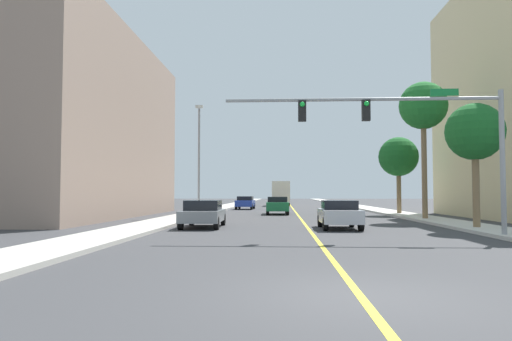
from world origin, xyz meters
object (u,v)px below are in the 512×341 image
(car_gray, at_px, (203,213))
(car_blue, at_px, (245,202))
(delivery_truck, at_px, (281,193))
(palm_far, at_px, (398,157))
(car_silver, at_px, (339,214))
(palm_near, at_px, (475,133))
(palm_mid, at_px, (423,107))
(car_green, at_px, (277,205))
(street_lamp, at_px, (199,154))
(traffic_signal_mast, at_px, (409,125))

(car_gray, bearing_deg, car_blue, -91.54)
(car_blue, distance_m, delivery_truck, 15.33)
(palm_far, distance_m, car_gray, 20.09)
(car_silver, bearing_deg, palm_near, -4.50)
(car_silver, distance_m, car_gray, 6.86)
(delivery_truck, bearing_deg, palm_mid, -75.29)
(palm_far, relative_size, car_green, 1.43)
(car_green, bearing_deg, car_blue, 105.82)
(street_lamp, relative_size, palm_near, 1.38)
(palm_mid, relative_size, car_silver, 2.30)
(traffic_signal_mast, height_order, delivery_truck, traffic_signal_mast)
(palm_mid, xyz_separation_m, car_gray, (-13.19, -6.68, -6.57))
(car_green, relative_size, delivery_truck, 0.50)
(car_blue, bearing_deg, car_gray, 91.78)
(car_gray, height_order, car_green, car_green)
(traffic_signal_mast, bearing_deg, car_silver, 116.50)
(street_lamp, bearing_deg, palm_mid, -14.21)
(palm_near, xyz_separation_m, car_gray, (-13.26, 1.02, -3.90))
(car_gray, relative_size, car_green, 1.00)
(palm_mid, xyz_separation_m, delivery_truck, (-9.21, 34.84, -5.55))
(traffic_signal_mast, bearing_deg, car_gray, 150.86)
(palm_near, bearing_deg, car_silver, 175.97)
(traffic_signal_mast, relative_size, palm_mid, 1.25)
(car_green, bearing_deg, delivery_truck, 88.29)
(car_silver, height_order, delivery_truck, delivery_truck)
(car_blue, bearing_deg, traffic_signal_mast, 107.78)
(car_silver, relative_size, delivery_truck, 0.44)
(palm_near, height_order, palm_far, palm_far)
(car_silver, distance_m, car_blue, 28.10)
(palm_mid, bearing_deg, car_green, 138.92)
(palm_mid, distance_m, car_green, 14.21)
(delivery_truck, bearing_deg, street_lamp, -101.22)
(delivery_truck, bearing_deg, palm_far, -70.82)
(palm_near, bearing_deg, palm_far, 89.21)
(car_green, distance_m, delivery_truck, 26.57)
(car_gray, xyz_separation_m, car_blue, (0.11, 26.72, 0.01))
(car_silver, xyz_separation_m, car_gray, (-6.84, 0.57, 0.01))
(palm_near, relative_size, delivery_truck, 0.68)
(palm_mid, bearing_deg, car_silver, -131.20)
(palm_far, distance_m, delivery_truck, 28.89)
(car_blue, xyz_separation_m, car_green, (3.57, -11.75, 0.01))
(palm_far, bearing_deg, car_gray, -133.13)
(palm_near, height_order, car_blue, palm_near)
(palm_mid, distance_m, car_blue, 24.81)
(delivery_truck, bearing_deg, car_silver, -86.21)
(palm_mid, xyz_separation_m, car_blue, (-13.07, 20.04, -6.56))
(street_lamp, bearing_deg, car_gray, -78.69)
(street_lamp, relative_size, car_gray, 1.90)
(car_blue, height_order, delivery_truck, delivery_truck)
(car_blue, bearing_deg, palm_mid, 125.14)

